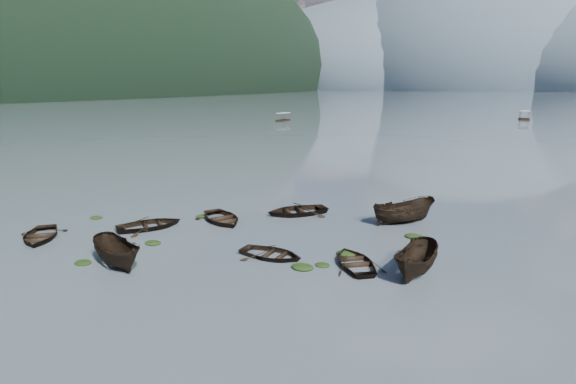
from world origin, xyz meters
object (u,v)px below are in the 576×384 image
at_px(rowboat_3, 355,265).
at_px(pontoon_left, 283,121).
at_px(rowboat_0, 40,239).
at_px(pontoon_centre, 524,120).

bearing_deg(rowboat_3, pontoon_left, -97.50).
relative_size(rowboat_0, pontoon_left, 0.77).
height_order(rowboat_0, pontoon_left, pontoon_left).
height_order(rowboat_3, pontoon_left, pontoon_left).
xyz_separation_m(rowboat_0, pontoon_left, (-28.27, 91.21, 0.00)).
bearing_deg(rowboat_3, pontoon_centre, -131.41).
height_order(pontoon_left, pontoon_centre, pontoon_centre).
distance_m(rowboat_0, pontoon_left, 95.49).
xyz_separation_m(pontoon_left, pontoon_centre, (58.19, 32.72, 0.00)).
height_order(rowboat_0, rowboat_3, rowboat_0).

